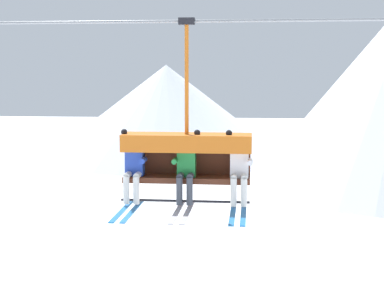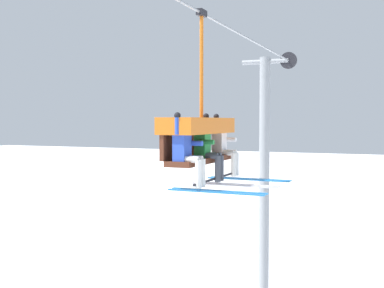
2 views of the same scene
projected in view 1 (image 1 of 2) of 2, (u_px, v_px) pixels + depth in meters
The scene contains 6 objects.
mountain_peak_west at pixel (166, 111), 58.17m from camera, with size 23.89×23.89×9.10m.
lift_cable at pixel (152, 22), 10.17m from camera, with size 18.58×0.05×0.05m.
chairlift_chair at pixel (187, 149), 10.44m from camera, with size 2.29×0.74×3.17m.
skier_blue at pixel (133, 166), 10.36m from camera, with size 0.48×1.70×1.34m.
skier_green at pixel (186, 167), 10.27m from camera, with size 0.48×1.70×1.34m.
skier_white at pixel (239, 168), 10.17m from camera, with size 0.48×1.70×1.34m.
Camera 1 is at (2.60, -11.02, 8.13)m, focal length 55.00 mm.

